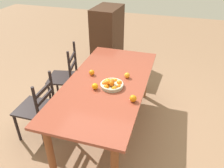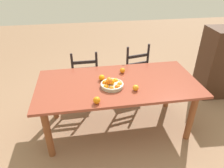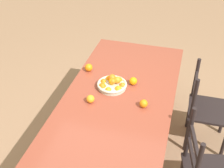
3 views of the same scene
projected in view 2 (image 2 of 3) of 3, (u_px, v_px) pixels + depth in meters
The scene contains 10 objects.
ground_plane at pixel (117, 126), 2.94m from camera, with size 12.00×12.00×0.00m, color #8C694E.
dining_table at pixel (118, 89), 2.61m from camera, with size 2.01×0.97×0.74m.
chair_near_window at pixel (85, 76), 3.34m from camera, with size 0.43×0.43×0.90m.
chair_by_cabinet at pixel (133, 72), 3.47m from camera, with size 0.49×0.49×0.95m.
cabinet at pixel (224, 63), 3.42m from camera, with size 0.73×0.48×1.17m, color #3A2215.
fruit_bowl at pixel (112, 84), 2.45m from camera, with size 0.28×0.28×0.12m.
orange_loose_0 at pixel (102, 78), 2.58m from camera, with size 0.08×0.08×0.08m, color orange.
orange_loose_1 at pixel (122, 71), 2.76m from camera, with size 0.07×0.07×0.07m, color orange.
orange_loose_2 at pixel (136, 88), 2.38m from camera, with size 0.07×0.07×0.07m, color orange.
orange_loose_3 at pixel (97, 100), 2.16m from camera, with size 0.08×0.08×0.08m, color orange.
Camera 2 is at (-0.43, -2.17, 2.04)m, focal length 32.69 mm.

